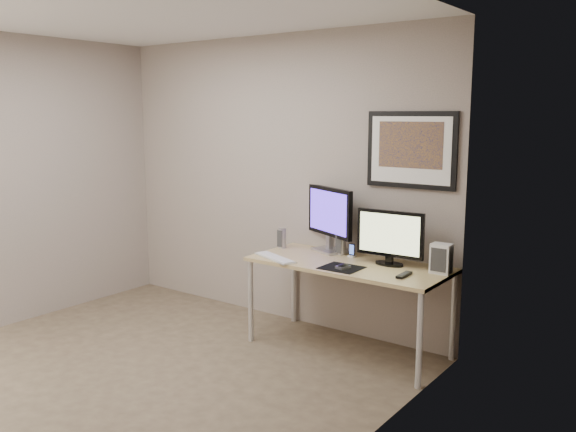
% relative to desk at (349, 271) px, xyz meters
% --- Properties ---
extents(floor, '(3.60, 3.60, 0.00)m').
position_rel_desk_xyz_m(floor, '(-1.00, -1.35, -0.66)').
color(floor, brown).
rests_on(floor, ground).
extents(room, '(3.60, 3.60, 3.60)m').
position_rel_desk_xyz_m(room, '(-1.00, -0.90, 0.98)').
color(room, white).
rests_on(room, ground).
extents(desk, '(1.60, 0.70, 0.73)m').
position_rel_desk_xyz_m(desk, '(0.00, 0.00, 0.00)').
color(desk, olive).
rests_on(desk, floor).
extents(framed_art, '(0.75, 0.04, 0.60)m').
position_rel_desk_xyz_m(framed_art, '(0.35, 0.33, 0.96)').
color(framed_art, black).
rests_on(framed_art, room).
extents(monitor_large, '(0.57, 0.29, 0.56)m').
position_rel_desk_xyz_m(monitor_large, '(-0.34, 0.24, 0.37)').
color(monitor_large, '#BABABF').
rests_on(monitor_large, desk).
extents(monitor_tv, '(0.55, 0.14, 0.43)m').
position_rel_desk_xyz_m(monitor_tv, '(0.30, 0.12, 0.30)').
color(monitor_tv, black).
rests_on(monitor_tv, desk).
extents(speaker_left, '(0.07, 0.07, 0.18)m').
position_rel_desk_xyz_m(speaker_left, '(-0.75, 0.12, 0.15)').
color(speaker_left, '#BABABF').
rests_on(speaker_left, desk).
extents(speaker_right, '(0.08, 0.08, 0.19)m').
position_rel_desk_xyz_m(speaker_right, '(-0.20, 0.21, 0.16)').
color(speaker_right, '#BABABF').
rests_on(speaker_right, desk).
extents(phone_dock, '(0.06, 0.06, 0.12)m').
position_rel_desk_xyz_m(phone_dock, '(-0.08, 0.18, 0.12)').
color(phone_dock, black).
rests_on(phone_dock, desk).
extents(keyboard, '(0.48, 0.29, 0.02)m').
position_rel_desk_xyz_m(keyboard, '(-0.56, -0.24, 0.07)').
color(keyboard, silver).
rests_on(keyboard, desk).
extents(mousepad, '(0.30, 0.27, 0.00)m').
position_rel_desk_xyz_m(mousepad, '(0.04, -0.18, 0.07)').
color(mousepad, black).
rests_on(mousepad, desk).
extents(mouse, '(0.09, 0.12, 0.04)m').
position_rel_desk_xyz_m(mouse, '(0.06, -0.19, 0.09)').
color(mouse, black).
rests_on(mouse, mousepad).
extents(remote, '(0.05, 0.19, 0.02)m').
position_rel_desk_xyz_m(remote, '(0.54, -0.11, 0.08)').
color(remote, black).
rests_on(remote, desk).
extents(fan_unit, '(0.15, 0.11, 0.22)m').
position_rel_desk_xyz_m(fan_unit, '(0.72, 0.13, 0.18)').
color(fan_unit, silver).
rests_on(fan_unit, desk).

